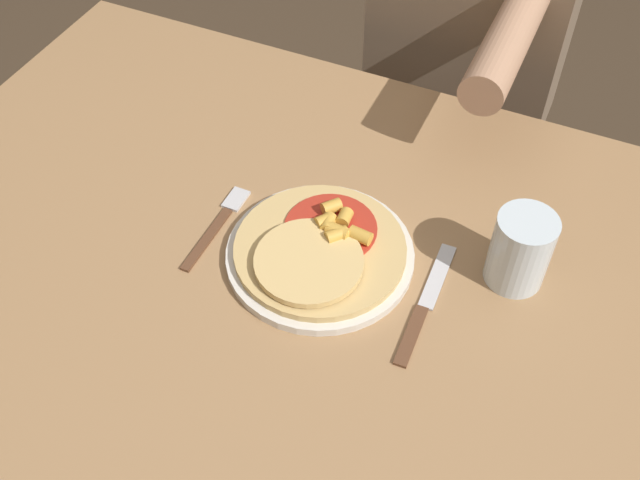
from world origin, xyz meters
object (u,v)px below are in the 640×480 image
Objects in this scene: dining_table at (283,306)px; fork at (220,222)px; person_diner at (471,36)px; drinking_glass at (520,250)px; pizza at (319,249)px; knife at (425,304)px; plate at (320,255)px.

fork is (-0.12, 0.04, 0.10)m from dining_table.
drinking_glass is at bearing -68.15° from person_diner.
pizza is 0.20× the size of person_diner.
drinking_glass is (0.43, 0.08, 0.06)m from fork.
knife reaches higher than dining_table.
drinking_glass is 0.63m from person_diner.
dining_table is 0.23m from knife.
knife is at bearing -3.03° from fork.
knife is at bearing -4.79° from pizza.
drinking_glass reaches higher than dining_table.
dining_table is at bearing -17.23° from fork.
drinking_glass is (0.31, 0.12, 0.15)m from dining_table.
dining_table is 0.13m from pizza.
pizza is at bearing -92.40° from person_diner.
plate reaches higher than dining_table.
person_diner reaches higher than dining_table.
dining_table is 11.17× the size of drinking_glass.
knife is 0.18× the size of person_diner.
fork is at bearing 176.97° from knife.
fork is (-0.17, 0.00, -0.02)m from pizza.
plate is 1.10× the size of pizza.
fork is at bearing -106.35° from person_diner.
pizza is 1.12× the size of knife.
drinking_glass is at bearing 10.90° from fork.
plate reaches higher than knife.
drinking_glass is at bearing 17.44° from plate.
knife is (0.17, -0.01, -0.02)m from pizza.
fork is 1.52× the size of drinking_glass.
plate is 0.28m from drinking_glass.
person_diner is at bearing 83.98° from dining_table.
dining_table is 0.71m from person_diner.
pizza reaches higher than plate.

